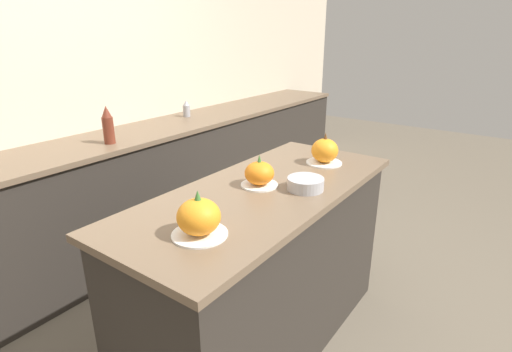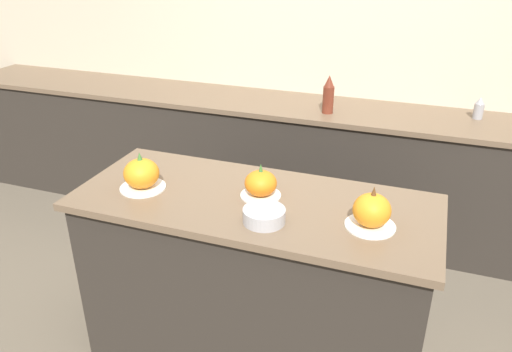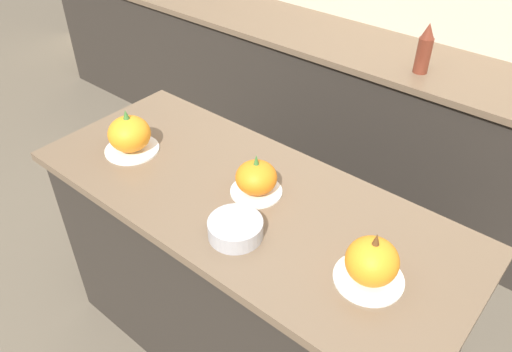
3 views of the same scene
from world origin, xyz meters
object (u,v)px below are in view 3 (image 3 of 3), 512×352
Objects in this scene: pumpkin_cake_center at (256,179)px; pumpkin_cake_right at (372,263)px; pumpkin_cake_left at (130,135)px; bottle_tall at (425,49)px; mixing_bowl at (235,229)px.

pumpkin_cake_center is 0.90× the size of pumpkin_cake_right.
bottle_tall reaches higher than pumpkin_cake_left.
bottle_tall is 1.49m from mixing_bowl.
pumpkin_cake_right reaches higher than pumpkin_cake_center.
pumpkin_cake_left is at bearing -179.21° from pumpkin_cake_right.
pumpkin_cake_left is at bearing 171.36° from mixing_bowl.
bottle_tall reaches higher than pumpkin_cake_right.
pumpkin_cake_right reaches higher than mixing_bowl.
mixing_bowl is at bearing -67.05° from pumpkin_cake_center.
pumpkin_cake_right is (0.51, -0.10, 0.01)m from pumpkin_cake_center.
bottle_tall is (0.03, 1.27, 0.07)m from pumpkin_cake_center.
pumpkin_cake_right is at bearing -70.55° from bottle_tall.
bottle_tall is (-0.48, 1.37, 0.06)m from pumpkin_cake_right.
bottle_tall is at bearing 109.45° from pumpkin_cake_right.
pumpkin_cake_left is 1.20× the size of mixing_bowl.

